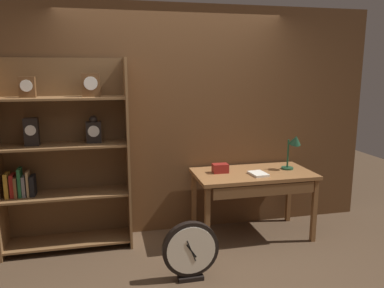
{
  "coord_description": "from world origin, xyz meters",
  "views": [
    {
      "loc": [
        -0.77,
        -3.02,
        1.89
      ],
      "look_at": [
        0.07,
        0.59,
        1.15
      ],
      "focal_mm": 35.32,
      "sensor_mm": 36.0,
      "label": 1
    }
  ],
  "objects_px": {
    "workbench": "(254,180)",
    "round_clock_large": "(191,251)",
    "open_repair_manual": "(258,174)",
    "toolbox_small": "(220,168)",
    "desk_lamp": "(294,146)",
    "bookshelf": "(63,157)"
  },
  "relations": [
    {
      "from": "desk_lamp",
      "to": "round_clock_large",
      "type": "height_order",
      "value": "desk_lamp"
    },
    {
      "from": "workbench",
      "to": "round_clock_large",
      "type": "relative_size",
      "value": 2.37
    },
    {
      "from": "desk_lamp",
      "to": "round_clock_large",
      "type": "relative_size",
      "value": 0.75
    },
    {
      "from": "workbench",
      "to": "toolbox_small",
      "type": "relative_size",
      "value": 7.68
    },
    {
      "from": "toolbox_small",
      "to": "round_clock_large",
      "type": "distance_m",
      "value": 1.1
    },
    {
      "from": "toolbox_small",
      "to": "bookshelf",
      "type": "bearing_deg",
      "value": 175.2
    },
    {
      "from": "open_repair_manual",
      "to": "bookshelf",
      "type": "bearing_deg",
      "value": 165.18
    },
    {
      "from": "round_clock_large",
      "to": "desk_lamp",
      "type": "bearing_deg",
      "value": 28.81
    },
    {
      "from": "workbench",
      "to": "open_repair_manual",
      "type": "relative_size",
      "value": 6.0
    },
    {
      "from": "bookshelf",
      "to": "toolbox_small",
      "type": "xyz_separation_m",
      "value": [
        1.67,
        -0.14,
        -0.19
      ]
    },
    {
      "from": "workbench",
      "to": "desk_lamp",
      "type": "height_order",
      "value": "desk_lamp"
    },
    {
      "from": "toolbox_small",
      "to": "open_repair_manual",
      "type": "bearing_deg",
      "value": -26.0
    },
    {
      "from": "bookshelf",
      "to": "round_clock_large",
      "type": "xyz_separation_m",
      "value": [
        1.15,
        -0.96,
        -0.71
      ]
    },
    {
      "from": "workbench",
      "to": "round_clock_large",
      "type": "distance_m",
      "value": 1.22
    },
    {
      "from": "bookshelf",
      "to": "toolbox_small",
      "type": "distance_m",
      "value": 1.69
    },
    {
      "from": "desk_lamp",
      "to": "bookshelf",
      "type": "bearing_deg",
      "value": 175.43
    },
    {
      "from": "open_repair_manual",
      "to": "round_clock_large",
      "type": "distance_m",
      "value": 1.2
    },
    {
      "from": "round_clock_large",
      "to": "toolbox_small",
      "type": "bearing_deg",
      "value": 57.21
    },
    {
      "from": "open_repair_manual",
      "to": "round_clock_large",
      "type": "height_order",
      "value": "open_repair_manual"
    },
    {
      "from": "bookshelf",
      "to": "round_clock_large",
      "type": "bearing_deg",
      "value": -39.86
    },
    {
      "from": "workbench",
      "to": "round_clock_large",
      "type": "bearing_deg",
      "value": -140.72
    },
    {
      "from": "toolbox_small",
      "to": "desk_lamp",
      "type": "bearing_deg",
      "value": -4.1
    }
  ]
}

